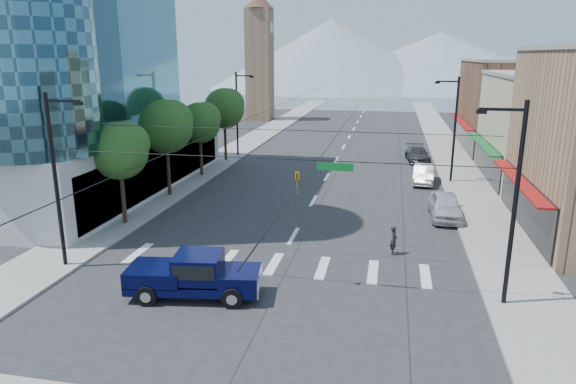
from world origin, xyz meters
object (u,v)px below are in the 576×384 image
(pedestrian, at_px, (394,240))
(parked_car_far, at_px, (418,154))
(pickup_truck, at_px, (194,274))
(parked_car_mid, at_px, (424,174))
(parked_car_near, at_px, (446,206))

(pedestrian, distance_m, parked_car_far, 26.68)
(pickup_truck, height_order, parked_car_far, pickup_truck)
(parked_car_mid, bearing_deg, pickup_truck, -111.08)
(pickup_truck, distance_m, pedestrian, 11.39)
(pedestrian, xyz_separation_m, parked_car_near, (3.41, 7.31, 0.05))
(pedestrian, bearing_deg, pickup_truck, 127.02)
(parked_car_near, relative_size, parked_car_mid, 1.05)
(parked_car_near, height_order, parked_car_far, parked_car_near)
(pedestrian, relative_size, parked_car_mid, 0.34)
(parked_car_near, xyz_separation_m, parked_car_mid, (-0.94, 9.91, -0.07))
(parked_car_near, height_order, parked_car_mid, parked_car_near)
(pickup_truck, relative_size, parked_car_far, 1.20)
(parked_car_far, bearing_deg, parked_car_mid, -95.03)
(pickup_truck, bearing_deg, pedestrian, 30.42)
(parked_car_near, bearing_deg, pedestrian, -115.81)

